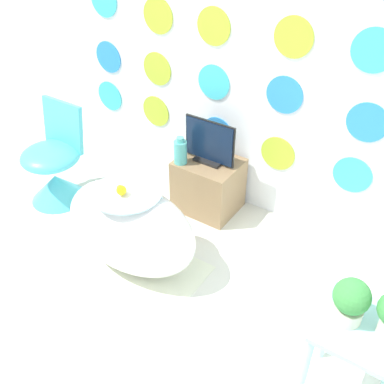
{
  "coord_description": "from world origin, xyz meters",
  "views": [
    {
      "loc": [
        1.54,
        -0.52,
        2.19
      ],
      "look_at": [
        0.52,
        1.01,
        0.85
      ],
      "focal_mm": 42.0,
      "sensor_mm": 36.0,
      "label": 1
    }
  ],
  "objects_px": {
    "tv": "(209,144)",
    "vase": "(180,152)",
    "chair": "(55,170)",
    "potted_plant_left": "(351,300)",
    "bathtub": "(131,227)"
  },
  "relations": [
    {
      "from": "tv",
      "to": "vase",
      "type": "distance_m",
      "value": 0.22
    },
    {
      "from": "vase",
      "to": "chair",
      "type": "bearing_deg",
      "value": -154.28
    },
    {
      "from": "tv",
      "to": "potted_plant_left",
      "type": "xyz_separation_m",
      "value": [
        1.31,
        -0.94,
        0.1
      ]
    },
    {
      "from": "chair",
      "to": "potted_plant_left",
      "type": "distance_m",
      "value": 2.43
    },
    {
      "from": "potted_plant_left",
      "to": "tv",
      "type": "bearing_deg",
      "value": 144.14
    },
    {
      "from": "bathtub",
      "to": "vase",
      "type": "height_order",
      "value": "vase"
    },
    {
      "from": "bathtub",
      "to": "tv",
      "type": "height_order",
      "value": "tv"
    },
    {
      "from": "tv",
      "to": "potted_plant_left",
      "type": "height_order",
      "value": "potted_plant_left"
    },
    {
      "from": "vase",
      "to": "potted_plant_left",
      "type": "relative_size",
      "value": 0.92
    },
    {
      "from": "tv",
      "to": "potted_plant_left",
      "type": "distance_m",
      "value": 1.61
    },
    {
      "from": "bathtub",
      "to": "chair",
      "type": "relative_size",
      "value": 1.22
    },
    {
      "from": "vase",
      "to": "potted_plant_left",
      "type": "bearing_deg",
      "value": -29.02
    },
    {
      "from": "chair",
      "to": "tv",
      "type": "bearing_deg",
      "value": 27.84
    },
    {
      "from": "bathtub",
      "to": "potted_plant_left",
      "type": "relative_size",
      "value": 4.19
    },
    {
      "from": "vase",
      "to": "potted_plant_left",
      "type": "xyz_separation_m",
      "value": [
        1.47,
        -0.82,
        0.15
      ]
    }
  ]
}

